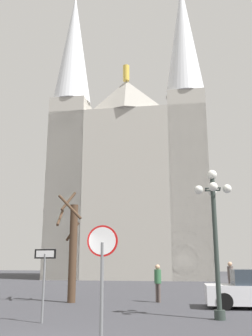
{
  "coord_description": "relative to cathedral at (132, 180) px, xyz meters",
  "views": [
    {
      "loc": [
        3.86,
        -7.57,
        1.87
      ],
      "look_at": [
        -1.14,
        17.07,
        8.08
      ],
      "focal_mm": 39.99,
      "sensor_mm": 36.0,
      "label": 1
    }
  ],
  "objects": [
    {
      "name": "street_lamp",
      "position": [
        8.01,
        -27.5,
        -7.63
      ],
      "size": [
        1.28,
        1.28,
        4.96
      ],
      "color": "#2D3833",
      "rests_on": "ground"
    },
    {
      "name": "stop_sign",
      "position": [
        5.28,
        -32.04,
        -8.87
      ],
      "size": [
        0.73,
        0.11,
        2.67
      ],
      "color": "slate",
      "rests_on": "ground"
    },
    {
      "name": "pedestrian_standing",
      "position": [
        5.46,
        -22.77,
        -9.71
      ],
      "size": [
        0.32,
        0.32,
        1.67
      ],
      "color": "#594C47",
      "rests_on": "ground"
    },
    {
      "name": "bare_tree",
      "position": [
        1.57,
        -23.67,
        -8.26
      ],
      "size": [
        1.43,
        1.47,
        5.18
      ],
      "color": "#473323",
      "rests_on": "ground"
    },
    {
      "name": "cathedral",
      "position": [
        0.0,
        0.0,
        0.0
      ],
      "size": [
        17.23,
        13.49,
        33.87
      ],
      "color": "#ADA89E",
      "rests_on": "ground"
    },
    {
      "name": "one_way_arrow_sign",
      "position": [
        2.65,
        -29.24,
        -9.25
      ],
      "size": [
        0.73,
        0.07,
        2.21
      ],
      "color": "slate",
      "rests_on": "ground"
    },
    {
      "name": "pedestrian_walking",
      "position": [
        8.96,
        -19.08,
        -9.63
      ],
      "size": [
        0.32,
        0.32,
        1.79
      ],
      "color": "#594C47",
      "rests_on": "ground"
    }
  ]
}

